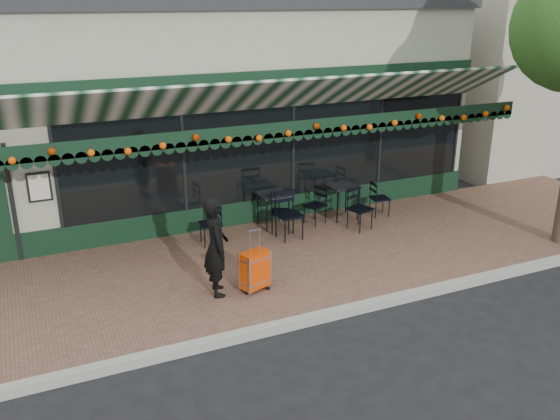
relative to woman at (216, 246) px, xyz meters
name	(u,v)px	position (x,y,z in m)	size (l,w,h in m)	color
ground	(321,318)	(1.28, -1.20, -0.98)	(80.00, 80.00, 0.00)	black
sidewalk	(270,264)	(1.28, 0.80, -0.90)	(18.00, 4.00, 0.15)	brown
curb	(323,316)	(1.28, -1.28, -0.90)	(18.00, 0.16, 0.15)	#9E9E99
restaurant_building	(179,99)	(1.28, 6.63, 1.29)	(12.00, 9.60, 4.50)	#A19E8B
neighbor_building_right	(547,69)	(14.28, 6.80, 1.42)	(12.00, 8.00, 4.80)	#B0AE9B
woman	(216,246)	(0.00, 0.00, 0.00)	(0.60, 0.40, 1.66)	black
suitcase	(255,270)	(0.60, -0.17, -0.47)	(0.53, 0.40, 1.07)	#DD3D07
cafe_table_a	(342,188)	(3.62, 2.24, -0.16)	(0.61, 0.61, 0.75)	black
cafe_table_b	(273,197)	(2.04, 2.37, -0.17)	(0.59, 0.59, 0.73)	black
chair_a_left	(315,206)	(2.92, 2.16, -0.43)	(0.40, 0.40, 0.80)	black
chair_a_right	(380,199)	(4.46, 2.01, -0.44)	(0.39, 0.39, 0.78)	black
chair_a_front	(360,209)	(3.62, 1.48, -0.39)	(0.44, 0.44, 0.87)	black
chair_b_left	(211,224)	(0.55, 2.01, -0.42)	(0.41, 0.41, 0.82)	black
chair_b_right	(280,212)	(2.06, 2.04, -0.41)	(0.42, 0.42, 0.84)	black
chair_b_front	(289,216)	(2.07, 1.63, -0.34)	(0.49, 0.49, 0.97)	black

